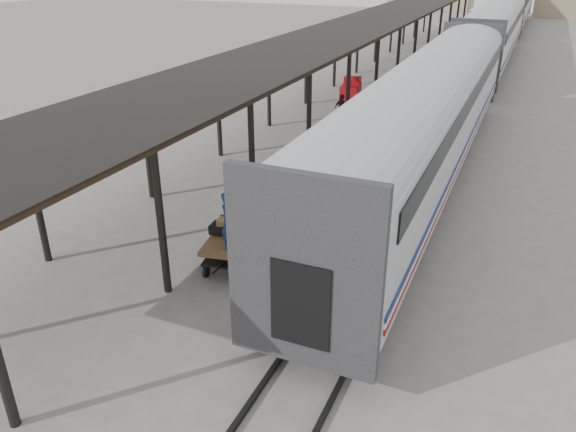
{
  "coord_description": "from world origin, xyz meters",
  "views": [
    {
      "loc": [
        6.48,
        -12.17,
        8.06
      ],
      "look_at": [
        1.14,
        0.17,
        1.7
      ],
      "focal_mm": 35.0,
      "sensor_mm": 36.0,
      "label": 1
    }
  ],
  "objects_px": {
    "pedestrian": "(342,109)",
    "baggage_cart": "(234,242)",
    "porter": "(229,221)",
    "luggage_tug": "(351,92)"
  },
  "relations": [
    {
      "from": "baggage_cart",
      "to": "luggage_tug",
      "type": "relative_size",
      "value": 1.47
    },
    {
      "from": "baggage_cart",
      "to": "pedestrian",
      "type": "height_order",
      "value": "pedestrian"
    },
    {
      "from": "porter",
      "to": "pedestrian",
      "type": "xyz_separation_m",
      "value": [
        -1.98,
        15.39,
        -0.89
      ]
    },
    {
      "from": "baggage_cart",
      "to": "luggage_tug",
      "type": "height_order",
      "value": "luggage_tug"
    },
    {
      "from": "baggage_cart",
      "to": "porter",
      "type": "distance_m",
      "value": 1.22
    },
    {
      "from": "pedestrian",
      "to": "baggage_cart",
      "type": "bearing_deg",
      "value": 116.88
    },
    {
      "from": "baggage_cart",
      "to": "pedestrian",
      "type": "bearing_deg",
      "value": 86.22
    },
    {
      "from": "luggage_tug",
      "to": "baggage_cart",
      "type": "bearing_deg",
      "value": -89.05
    },
    {
      "from": "baggage_cart",
      "to": "porter",
      "type": "height_order",
      "value": "porter"
    },
    {
      "from": "porter",
      "to": "luggage_tug",
      "type": "bearing_deg",
      "value": 12.79
    }
  ]
}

